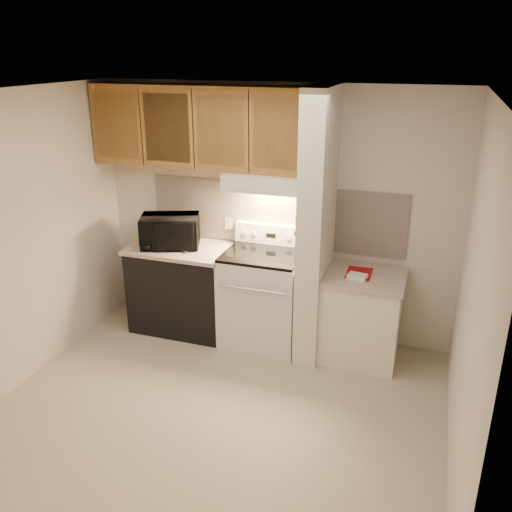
% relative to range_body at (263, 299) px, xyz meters
% --- Properties ---
extents(floor, '(3.60, 3.60, 0.00)m').
position_rel_range_body_xyz_m(floor, '(0.00, -1.16, -0.46)').
color(floor, tan).
rests_on(floor, ground).
extents(ceiling, '(3.60, 3.60, 0.00)m').
position_rel_range_body_xyz_m(ceiling, '(0.00, -1.16, 2.04)').
color(ceiling, white).
rests_on(ceiling, wall_back).
extents(wall_back, '(3.60, 2.50, 0.02)m').
position_rel_range_body_xyz_m(wall_back, '(0.00, 0.34, 0.79)').
color(wall_back, beige).
rests_on(wall_back, floor).
extents(wall_left, '(0.02, 3.00, 2.50)m').
position_rel_range_body_xyz_m(wall_left, '(-1.80, -1.16, 0.79)').
color(wall_left, beige).
rests_on(wall_left, floor).
extents(wall_right, '(0.02, 3.00, 2.50)m').
position_rel_range_body_xyz_m(wall_right, '(1.80, -1.16, 0.79)').
color(wall_right, beige).
rests_on(wall_right, floor).
extents(backsplash, '(2.60, 0.02, 0.63)m').
position_rel_range_body_xyz_m(backsplash, '(0.00, 0.33, 0.78)').
color(backsplash, '#F7E0CA').
rests_on(backsplash, wall_back).
extents(range_body, '(0.76, 0.65, 0.92)m').
position_rel_range_body_xyz_m(range_body, '(0.00, 0.00, 0.00)').
color(range_body, silver).
rests_on(range_body, floor).
extents(oven_window, '(0.50, 0.01, 0.30)m').
position_rel_range_body_xyz_m(oven_window, '(0.00, -0.32, 0.04)').
color(oven_window, black).
rests_on(oven_window, range_body).
extents(oven_handle, '(0.65, 0.02, 0.02)m').
position_rel_range_body_xyz_m(oven_handle, '(0.00, -0.35, 0.26)').
color(oven_handle, silver).
rests_on(oven_handle, range_body).
extents(cooktop, '(0.74, 0.64, 0.03)m').
position_rel_range_body_xyz_m(cooktop, '(0.00, 0.00, 0.48)').
color(cooktop, black).
rests_on(cooktop, range_body).
extents(range_backguard, '(0.76, 0.08, 0.20)m').
position_rel_range_body_xyz_m(range_backguard, '(0.00, 0.28, 0.59)').
color(range_backguard, silver).
rests_on(range_backguard, range_body).
extents(range_display, '(0.10, 0.01, 0.04)m').
position_rel_range_body_xyz_m(range_display, '(0.00, 0.24, 0.59)').
color(range_display, black).
rests_on(range_display, range_backguard).
extents(range_knob_left_outer, '(0.05, 0.02, 0.05)m').
position_rel_range_body_xyz_m(range_knob_left_outer, '(-0.28, 0.24, 0.59)').
color(range_knob_left_outer, silver).
rests_on(range_knob_left_outer, range_backguard).
extents(range_knob_left_inner, '(0.05, 0.02, 0.05)m').
position_rel_range_body_xyz_m(range_knob_left_inner, '(-0.18, 0.24, 0.59)').
color(range_knob_left_inner, silver).
rests_on(range_knob_left_inner, range_backguard).
extents(range_knob_right_inner, '(0.05, 0.02, 0.05)m').
position_rel_range_body_xyz_m(range_knob_right_inner, '(0.18, 0.24, 0.59)').
color(range_knob_right_inner, silver).
rests_on(range_knob_right_inner, range_backguard).
extents(range_knob_right_outer, '(0.05, 0.02, 0.05)m').
position_rel_range_body_xyz_m(range_knob_right_outer, '(0.28, 0.24, 0.59)').
color(range_knob_right_outer, silver).
rests_on(range_knob_right_outer, range_backguard).
extents(dishwasher_front, '(1.00, 0.63, 0.87)m').
position_rel_range_body_xyz_m(dishwasher_front, '(-0.88, 0.01, -0.03)').
color(dishwasher_front, black).
rests_on(dishwasher_front, floor).
extents(left_countertop, '(1.04, 0.67, 0.04)m').
position_rel_range_body_xyz_m(left_countertop, '(-0.88, 0.01, 0.43)').
color(left_countertop, '#BCA693').
rests_on(left_countertop, dishwasher_front).
extents(spoon_rest, '(0.25, 0.15, 0.02)m').
position_rel_range_body_xyz_m(spoon_rest, '(-0.85, -0.09, 0.46)').
color(spoon_rest, black).
rests_on(spoon_rest, left_countertop).
extents(teal_jar, '(0.11, 0.11, 0.10)m').
position_rel_range_body_xyz_m(teal_jar, '(-0.83, -0.09, 0.50)').
color(teal_jar, '#2A6664').
rests_on(teal_jar, left_countertop).
extents(outlet, '(0.08, 0.01, 0.12)m').
position_rel_range_body_xyz_m(outlet, '(-0.48, 0.32, 0.64)').
color(outlet, beige).
rests_on(outlet, backsplash).
extents(microwave, '(0.67, 0.56, 0.32)m').
position_rel_range_body_xyz_m(microwave, '(-0.98, -0.01, 0.61)').
color(microwave, black).
rests_on(microwave, left_countertop).
extents(partition_pillar, '(0.22, 0.70, 2.50)m').
position_rel_range_body_xyz_m(partition_pillar, '(0.51, -0.01, 0.79)').
color(partition_pillar, beige).
rests_on(partition_pillar, floor).
extents(pillar_trim, '(0.01, 0.70, 0.04)m').
position_rel_range_body_xyz_m(pillar_trim, '(0.39, -0.01, 0.84)').
color(pillar_trim, olive).
rests_on(pillar_trim, partition_pillar).
extents(knife_strip, '(0.02, 0.42, 0.04)m').
position_rel_range_body_xyz_m(knife_strip, '(0.39, -0.06, 0.86)').
color(knife_strip, black).
rests_on(knife_strip, partition_pillar).
extents(knife_blade_a, '(0.01, 0.03, 0.16)m').
position_rel_range_body_xyz_m(knife_blade_a, '(0.38, -0.21, 0.76)').
color(knife_blade_a, silver).
rests_on(knife_blade_a, knife_strip).
extents(knife_handle_a, '(0.02, 0.02, 0.10)m').
position_rel_range_body_xyz_m(knife_handle_a, '(0.38, -0.23, 0.91)').
color(knife_handle_a, black).
rests_on(knife_handle_a, knife_strip).
extents(knife_blade_b, '(0.01, 0.04, 0.18)m').
position_rel_range_body_xyz_m(knife_blade_b, '(0.38, -0.12, 0.75)').
color(knife_blade_b, silver).
rests_on(knife_blade_b, knife_strip).
extents(knife_handle_b, '(0.02, 0.02, 0.10)m').
position_rel_range_body_xyz_m(knife_handle_b, '(0.38, -0.13, 0.91)').
color(knife_handle_b, black).
rests_on(knife_handle_b, knife_strip).
extents(knife_blade_c, '(0.01, 0.04, 0.20)m').
position_rel_range_body_xyz_m(knife_blade_c, '(0.38, -0.05, 0.74)').
color(knife_blade_c, silver).
rests_on(knife_blade_c, knife_strip).
extents(knife_handle_c, '(0.02, 0.02, 0.10)m').
position_rel_range_body_xyz_m(knife_handle_c, '(0.38, -0.05, 0.91)').
color(knife_handle_c, black).
rests_on(knife_handle_c, knife_strip).
extents(knife_blade_d, '(0.01, 0.04, 0.16)m').
position_rel_range_body_xyz_m(knife_blade_d, '(0.38, 0.04, 0.76)').
color(knife_blade_d, silver).
rests_on(knife_blade_d, knife_strip).
extents(knife_handle_d, '(0.02, 0.02, 0.10)m').
position_rel_range_body_xyz_m(knife_handle_d, '(0.38, 0.03, 0.91)').
color(knife_handle_d, black).
rests_on(knife_handle_d, knife_strip).
extents(knife_blade_e, '(0.01, 0.04, 0.18)m').
position_rel_range_body_xyz_m(knife_blade_e, '(0.38, 0.10, 0.75)').
color(knife_blade_e, silver).
rests_on(knife_blade_e, knife_strip).
extents(knife_handle_e, '(0.02, 0.02, 0.10)m').
position_rel_range_body_xyz_m(knife_handle_e, '(0.38, 0.11, 0.91)').
color(knife_handle_e, black).
rests_on(knife_handle_e, knife_strip).
extents(oven_mitt, '(0.03, 0.11, 0.25)m').
position_rel_range_body_xyz_m(oven_mitt, '(0.38, 0.17, 0.72)').
color(oven_mitt, slate).
rests_on(oven_mitt, partition_pillar).
extents(right_cab_base, '(0.70, 0.60, 0.81)m').
position_rel_range_body_xyz_m(right_cab_base, '(0.97, -0.01, -0.06)').
color(right_cab_base, beige).
rests_on(right_cab_base, floor).
extents(right_countertop, '(0.74, 0.64, 0.04)m').
position_rel_range_body_xyz_m(right_countertop, '(0.97, -0.01, 0.37)').
color(right_countertop, '#BCA693').
rests_on(right_countertop, right_cab_base).
extents(red_folder, '(0.23, 0.31, 0.01)m').
position_rel_range_body_xyz_m(red_folder, '(0.92, 0.02, 0.40)').
color(red_folder, '#A50C10').
rests_on(red_folder, right_countertop).
extents(white_box, '(0.18, 0.14, 0.04)m').
position_rel_range_body_xyz_m(white_box, '(0.92, -0.11, 0.41)').
color(white_box, white).
rests_on(white_box, right_countertop).
extents(range_hood, '(0.78, 0.44, 0.15)m').
position_rel_range_body_xyz_m(range_hood, '(0.00, 0.12, 1.17)').
color(range_hood, beige).
rests_on(range_hood, upper_cabinets).
extents(hood_lip, '(0.78, 0.04, 0.06)m').
position_rel_range_body_xyz_m(hood_lip, '(0.00, -0.08, 1.12)').
color(hood_lip, beige).
rests_on(hood_lip, range_hood).
extents(upper_cabinets, '(2.18, 0.33, 0.77)m').
position_rel_range_body_xyz_m(upper_cabinets, '(-0.69, 0.17, 1.62)').
color(upper_cabinets, olive).
rests_on(upper_cabinets, wall_back).
extents(cab_door_a, '(0.46, 0.01, 0.63)m').
position_rel_range_body_xyz_m(cab_door_a, '(-1.51, 0.01, 1.62)').
color(cab_door_a, olive).
rests_on(cab_door_a, upper_cabinets).
extents(cab_gap_a, '(0.01, 0.01, 0.73)m').
position_rel_range_body_xyz_m(cab_gap_a, '(-1.23, 0.01, 1.62)').
color(cab_gap_a, black).
rests_on(cab_gap_a, upper_cabinets).
extents(cab_door_b, '(0.46, 0.01, 0.63)m').
position_rel_range_body_xyz_m(cab_door_b, '(-0.96, 0.01, 1.62)').
color(cab_door_b, olive).
rests_on(cab_door_b, upper_cabinets).
extents(cab_gap_b, '(0.01, 0.01, 0.73)m').
position_rel_range_body_xyz_m(cab_gap_b, '(-0.69, 0.01, 1.62)').
color(cab_gap_b, black).
rests_on(cab_gap_b, upper_cabinets).
extents(cab_door_c, '(0.46, 0.01, 0.63)m').
position_rel_range_body_xyz_m(cab_door_c, '(-0.42, 0.01, 1.62)').
color(cab_door_c, olive).
rests_on(cab_door_c, upper_cabinets).
extents(cab_gap_c, '(0.01, 0.01, 0.73)m').
position_rel_range_body_xyz_m(cab_gap_c, '(-0.14, 0.01, 1.62)').
color(cab_gap_c, black).
rests_on(cab_gap_c, upper_cabinets).
extents(cab_door_d, '(0.46, 0.01, 0.63)m').
position_rel_range_body_xyz_m(cab_door_d, '(0.13, 0.01, 1.62)').
color(cab_door_d, olive).
rests_on(cab_door_d, upper_cabinets).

